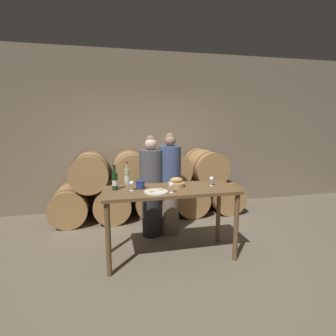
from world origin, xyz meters
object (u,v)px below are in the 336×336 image
(person_left, at_px, (151,186))
(blue_crock, at_px, (140,184))
(wine_glass_left, at_px, (172,185))
(wine_glass_center, at_px, (212,179))
(wine_bottle_red, at_px, (115,181))
(tasting_table, at_px, (170,198))
(wine_glass_far_left, at_px, (132,184))
(person_right, at_px, (170,184))
(bread_basket, at_px, (176,183))
(wine_bottle_white, at_px, (127,177))
(cheese_plate, at_px, (156,192))

(person_left, relative_size, blue_crock, 13.28)
(wine_glass_left, bearing_deg, blue_crock, 141.80)
(blue_crock, distance_m, wine_glass_center, 0.97)
(person_left, bearing_deg, wine_bottle_red, -131.90)
(tasting_table, relative_size, wine_glass_far_left, 13.58)
(person_right, bearing_deg, blue_crock, -130.53)
(bread_basket, height_order, wine_glass_center, bread_basket)
(tasting_table, bearing_deg, wine_glass_far_left, 179.38)
(bread_basket, height_order, wine_glass_far_left, bread_basket)
(wine_bottle_red, bearing_deg, wine_bottle_white, 51.03)
(bread_basket, bearing_deg, wine_bottle_red, 178.64)
(person_right, relative_size, wine_glass_far_left, 12.74)
(person_right, height_order, wine_glass_far_left, person_right)
(tasting_table, relative_size, person_right, 1.07)
(person_right, bearing_deg, bread_basket, -95.85)
(tasting_table, height_order, blue_crock, blue_crock)
(wine_bottle_red, bearing_deg, wine_glass_left, -23.17)
(wine_glass_far_left, bearing_deg, person_right, 47.34)
(wine_bottle_red, bearing_deg, cheese_plate, -25.75)
(tasting_table, height_order, wine_glass_center, wine_glass_center)
(tasting_table, distance_m, wine_bottle_white, 0.67)
(wine_bottle_red, relative_size, wine_glass_center, 2.51)
(wine_glass_center, bearing_deg, wine_bottle_white, 166.01)
(person_left, distance_m, cheese_plate, 0.89)
(person_left, bearing_deg, cheese_plate, -95.23)
(cheese_plate, relative_size, wine_glass_left, 2.29)
(person_right, height_order, wine_glass_left, person_right)
(person_left, height_order, person_right, person_right)
(person_left, xyz_separation_m, wine_glass_left, (0.11, -0.93, 0.24))
(person_right, xyz_separation_m, wine_glass_center, (0.42, -0.71, 0.21))
(wine_bottle_white, bearing_deg, tasting_table, -29.69)
(tasting_table, relative_size, blue_crock, 14.46)
(bread_basket, bearing_deg, wine_glass_left, -115.65)
(tasting_table, height_order, person_left, person_left)
(tasting_table, xyz_separation_m, cheese_plate, (-0.22, -0.14, 0.14))
(wine_bottle_red, xyz_separation_m, wine_glass_left, (0.68, -0.29, -0.02))
(person_right, xyz_separation_m, cheese_plate, (-0.38, -0.87, 0.13))
(tasting_table, relative_size, wine_bottle_red, 5.42)
(wine_bottle_red, bearing_deg, person_left, 48.10)
(blue_crock, height_order, wine_glass_center, wine_glass_center)
(wine_bottle_red, bearing_deg, person_right, 36.03)
(wine_glass_center, bearing_deg, person_left, 135.52)
(cheese_plate, relative_size, wine_glass_center, 2.29)
(wine_bottle_white, distance_m, blue_crock, 0.27)
(bread_basket, xyz_separation_m, wine_glass_left, (-0.13, -0.27, 0.04))
(wine_bottle_red, xyz_separation_m, wine_glass_far_left, (0.20, -0.09, -0.02))
(wine_bottle_white, relative_size, wine_glass_left, 2.55)
(bread_basket, distance_m, cheese_plate, 0.39)
(wine_bottle_red, xyz_separation_m, cheese_plate, (0.49, -0.24, -0.11))
(wine_glass_far_left, xyz_separation_m, wine_glass_left, (0.48, -0.20, 0.00))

